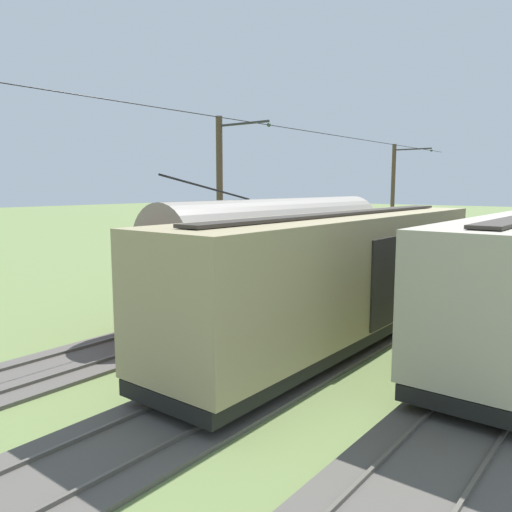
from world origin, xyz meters
TOP-DOWN VIEW (x-y plane):
  - ground_plane at (0.00, 0.00)m, footprint 220.00×220.00m
  - track_adjacent_siding at (0.00, -0.31)m, footprint 2.80×80.00m
  - track_third_siding at (4.75, -0.31)m, footprint 2.80×80.00m
  - vintage_streetcar at (4.75, 5.26)m, footprint 2.65×15.68m
  - coach_adjacent at (-0.00, 8.59)m, footprint 2.96×14.65m
  - catenary_pole_foreground at (7.29, -12.17)m, footprint 2.83×0.28m
  - catenary_pole_mid_near at (7.29, 6.01)m, footprint 2.83×0.28m
  - overhead_wire_run at (4.79, 14.34)m, footprint 2.62×58.53m
  - spare_tie_stack at (7.51, -1.31)m, footprint 2.40×2.40m

SIDE VIEW (x-z plane):
  - ground_plane at x=0.00m, z-range 0.00..0.00m
  - track_adjacent_siding at x=0.00m, z-range -0.04..0.14m
  - track_third_siding at x=4.75m, z-range -0.04..0.14m
  - spare_tie_stack at x=7.51m, z-range 0.00..0.54m
  - coach_adjacent at x=0.00m, z-range 0.24..4.09m
  - vintage_streetcar at x=4.75m, z-range -0.25..4.76m
  - catenary_pole_foreground at x=7.29m, z-range 0.16..7.87m
  - catenary_pole_mid_near at x=7.29m, z-range 0.16..7.87m
  - overhead_wire_run at x=4.79m, z-range 7.07..7.25m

